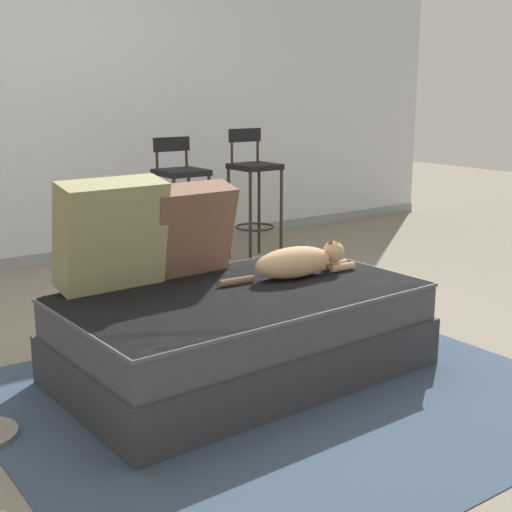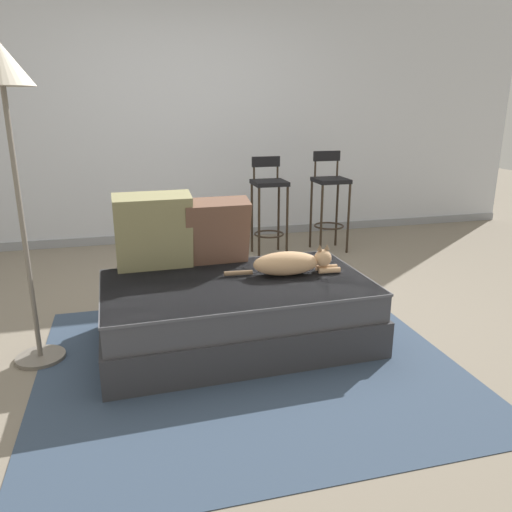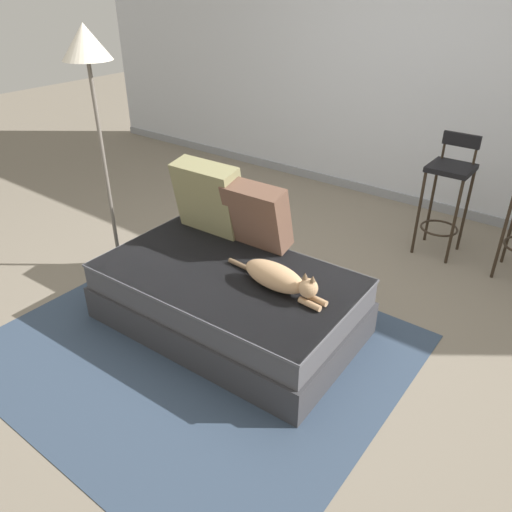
{
  "view_description": "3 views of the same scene",
  "coord_description": "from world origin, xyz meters",
  "views": [
    {
      "loc": [
        -1.77,
        -2.97,
        1.31
      ],
      "look_at": [
        0.15,
        -0.3,
        0.52
      ],
      "focal_mm": 50.0,
      "sensor_mm": 36.0,
      "label": 1
    },
    {
      "loc": [
        -0.61,
        -3.21,
        1.44
      ],
      "look_at": [
        0.15,
        -0.3,
        0.52
      ],
      "focal_mm": 35.0,
      "sensor_mm": 36.0,
      "label": 2
    },
    {
      "loc": [
        1.73,
        -2.39,
        2.02
      ],
      "look_at": [
        0.15,
        -0.3,
        0.52
      ],
      "focal_mm": 35.0,
      "sensor_mm": 36.0,
      "label": 3
    }
  ],
  "objects": [
    {
      "name": "ground_plane",
      "position": [
        0.0,
        0.0,
        0.0
      ],
      "size": [
        16.0,
        16.0,
        0.0
      ],
      "primitive_type": "plane",
      "color": "slate",
      "rests_on": "ground"
    },
    {
      "name": "wall_back_panel",
      "position": [
        0.0,
        2.25,
        1.3
      ],
      "size": [
        8.0,
        0.1,
        2.6
      ],
      "primitive_type": "cube",
      "color": "silver",
      "rests_on": "ground"
    },
    {
      "name": "wall_baseboard_trim",
      "position": [
        0.0,
        2.2,
        0.04
      ],
      "size": [
        8.0,
        0.02,
        0.09
      ],
      "primitive_type": "cube",
      "color": "gray",
      "rests_on": "ground"
    },
    {
      "name": "area_rug",
      "position": [
        0.0,
        -0.7,
        0.0
      ],
      "size": [
        2.34,
        2.06,
        0.01
      ],
      "primitive_type": "cube",
      "color": "#334256",
      "rests_on": "ground"
    },
    {
      "name": "couch",
      "position": [
        0.0,
        -0.4,
        0.21
      ],
      "size": [
        1.67,
        1.01,
        0.4
      ],
      "color": "#353539",
      "rests_on": "ground"
    },
    {
      "name": "throw_pillow_corner",
      "position": [
        -0.46,
        -0.03,
        0.66
      ],
      "size": [
        0.49,
        0.27,
        0.51
      ],
      "color": "#847F56",
      "rests_on": "couch"
    },
    {
      "name": "throw_pillow_middle",
      "position": [
        -0.05,
        -0.02,
        0.63
      ],
      "size": [
        0.44,
        0.27,
        0.45
      ],
      "color": "brown",
      "rests_on": "couch"
    },
    {
      "name": "cat",
      "position": [
        0.36,
        -0.36,
        0.48
      ],
      "size": [
        0.74,
        0.2,
        0.19
      ],
      "color": "tan",
      "rests_on": "couch"
    },
    {
      "name": "bar_stool_near_window",
      "position": [
        0.73,
        1.42,
        0.57
      ],
      "size": [
        0.32,
        0.32,
        0.96
      ],
      "color": "#2D2319",
      "rests_on": "ground"
    },
    {
      "name": "bar_stool_by_doorway",
      "position": [
        1.36,
        1.42,
        0.58
      ],
      "size": [
        0.32,
        0.32,
        1.0
      ],
      "color": "#2D2319",
      "rests_on": "ground"
    },
    {
      "name": "floor_lamp",
      "position": [
        -1.17,
        -0.34,
        1.48
      ],
      "size": [
        0.32,
        0.32,
        1.75
      ],
      "color": "slate",
      "rests_on": "ground"
    }
  ]
}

